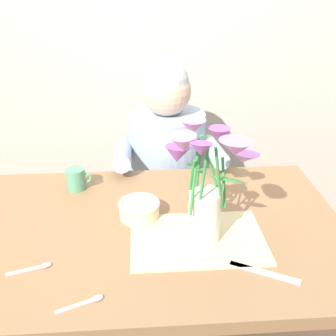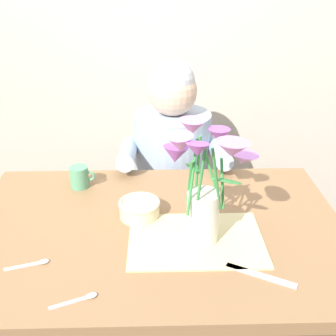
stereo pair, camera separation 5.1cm
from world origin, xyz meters
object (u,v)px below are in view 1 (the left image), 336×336
(flower_vase, at_px, (207,180))
(seated_person, at_px, (167,183))
(dinner_knife, at_px, (264,273))
(ceramic_bowl, at_px, (139,209))
(ceramic_mug, at_px, (76,179))

(flower_vase, bearing_deg, seated_person, 95.50)
(seated_person, xyz_separation_m, dinner_knife, (0.20, -0.86, 0.18))
(ceramic_bowl, distance_m, dinner_knife, 0.45)
(ceramic_bowl, distance_m, ceramic_mug, 0.31)
(seated_person, height_order, dinner_knife, seated_person)
(ceramic_bowl, bearing_deg, seated_person, 77.17)
(flower_vase, relative_size, ceramic_bowl, 2.61)
(seated_person, relative_size, flower_vase, 3.20)
(flower_vase, xyz_separation_m, dinner_knife, (0.14, -0.17, -0.20))
(ceramic_bowl, bearing_deg, ceramic_mug, 137.73)
(dinner_knife, xyz_separation_m, ceramic_mug, (-0.56, 0.51, 0.04))
(flower_vase, xyz_separation_m, ceramic_bowl, (-0.19, 0.13, -0.17))
(seated_person, height_order, ceramic_bowl, seated_person)
(ceramic_bowl, bearing_deg, flower_vase, -34.74)
(flower_vase, bearing_deg, ceramic_bowl, 145.26)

